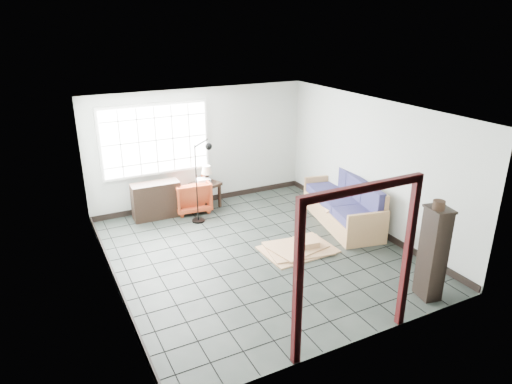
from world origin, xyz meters
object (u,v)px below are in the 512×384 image
tall_shelf (433,253)px  armchair (191,194)px  futon_sofa (345,207)px  side_table (206,187)px

tall_shelf → armchair: bearing=124.6°
futon_sofa → armchair: (-2.61, 2.06, 0.04)m
futon_sofa → armchair: size_ratio=3.00×
side_table → tall_shelf: 5.11m
armchair → side_table: bearing=-174.6°
armchair → tall_shelf: size_ratio=0.53×
futon_sofa → side_table: 3.06m
tall_shelf → side_table: bearing=121.0°
futon_sofa → armchair: futon_sofa is taller
futon_sofa → tall_shelf: tall_shelf is taller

